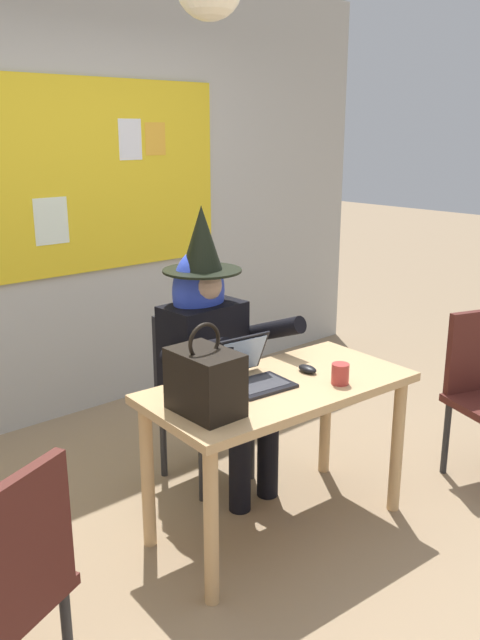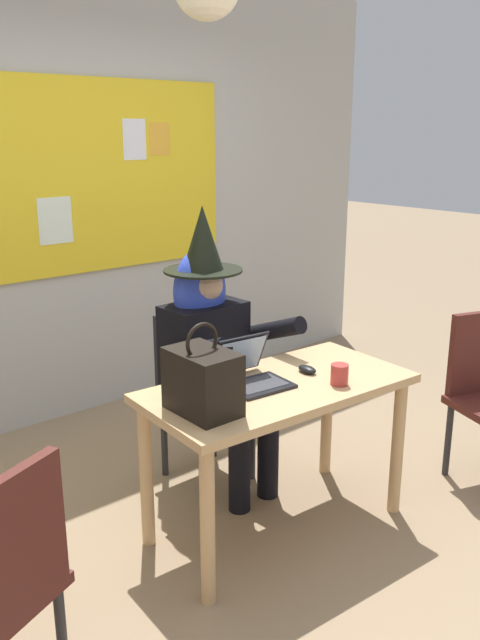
{
  "view_description": "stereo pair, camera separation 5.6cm",
  "coord_description": "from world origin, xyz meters",
  "px_view_note": "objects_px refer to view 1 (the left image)",
  "views": [
    {
      "loc": [
        -1.87,
        -1.99,
        1.84
      ],
      "look_at": [
        0.13,
        0.27,
        0.96
      ],
      "focal_mm": 37.04,
      "sensor_mm": 36.0,
      "label": 1
    },
    {
      "loc": [
        -1.82,
        -2.03,
        1.84
      ],
      "look_at": [
        0.13,
        0.27,
        0.96
      ],
      "focal_mm": 37.04,
      "sensor_mm": 36.0,
      "label": 2
    }
  ],
  "objects_px": {
    "laptop": "(252,373)",
    "coffee_mug": "(340,374)",
    "chair_at_desk": "(197,386)",
    "handbag": "(205,381)",
    "chair_spare_by_window": "(0,586)",
    "desk_main": "(279,406)",
    "computer_mouse": "(307,369)",
    "person_costumed": "(211,339)"
  },
  "relations": [
    {
      "from": "laptop",
      "to": "coffee_mug",
      "type": "bearing_deg",
      "value": -37.55
    },
    {
      "from": "chair_at_desk",
      "to": "laptop",
      "type": "distance_m",
      "value": 0.65
    },
    {
      "from": "handbag",
      "to": "chair_spare_by_window",
      "type": "bearing_deg",
      "value": -168.34
    },
    {
      "from": "desk_main",
      "to": "computer_mouse",
      "type": "relative_size",
      "value": 12.23
    },
    {
      "from": "handbag",
      "to": "chair_at_desk",
      "type": "bearing_deg",
      "value": 54.71
    },
    {
      "from": "handbag",
      "to": "person_costumed",
      "type": "bearing_deg",
      "value": 49.19
    },
    {
      "from": "chair_at_desk",
      "to": "coffee_mug",
      "type": "height_order",
      "value": "chair_at_desk"
    },
    {
      "from": "laptop",
      "to": "coffee_mug",
      "type": "relative_size",
      "value": 3.45
    },
    {
      "from": "coffee_mug",
      "to": "handbag",
      "type": "bearing_deg",
      "value": 166.13
    },
    {
      "from": "person_costumed",
      "to": "laptop",
      "type": "bearing_deg",
      "value": -18.8
    },
    {
      "from": "desk_main",
      "to": "person_costumed",
      "type": "relative_size",
      "value": 0.86
    },
    {
      "from": "person_costumed",
      "to": "desk_main",
      "type": "bearing_deg",
      "value": -7.27
    },
    {
      "from": "chair_at_desk",
      "to": "computer_mouse",
      "type": "bearing_deg",
      "value": 13.5
    },
    {
      "from": "person_costumed",
      "to": "coffee_mug",
      "type": "distance_m",
      "value": 0.75
    },
    {
      "from": "computer_mouse",
      "to": "handbag",
      "type": "relative_size",
      "value": 0.28
    },
    {
      "from": "desk_main",
      "to": "chair_spare_by_window",
      "type": "relative_size",
      "value": 1.4
    },
    {
      "from": "laptop",
      "to": "chair_spare_by_window",
      "type": "bearing_deg",
      "value": -161.19
    },
    {
      "from": "person_costumed",
      "to": "coffee_mug",
      "type": "height_order",
      "value": "person_costumed"
    },
    {
      "from": "coffee_mug",
      "to": "chair_spare_by_window",
      "type": "relative_size",
      "value": 0.1
    },
    {
      "from": "chair_at_desk",
      "to": "laptop",
      "type": "bearing_deg",
      "value": -12.73
    },
    {
      "from": "handbag",
      "to": "coffee_mug",
      "type": "relative_size",
      "value": 3.98
    },
    {
      "from": "chair_at_desk",
      "to": "desk_main",
      "type": "bearing_deg",
      "value": -3.64
    },
    {
      "from": "chair_at_desk",
      "to": "coffee_mug",
      "type": "relative_size",
      "value": 9.56
    },
    {
      "from": "chair_spare_by_window",
      "to": "coffee_mug",
      "type": "bearing_deg",
      "value": -112.36
    },
    {
      "from": "chair_at_desk",
      "to": "chair_spare_by_window",
      "type": "height_order",
      "value": "chair_at_desk"
    },
    {
      "from": "person_costumed",
      "to": "laptop",
      "type": "distance_m",
      "value": 0.48
    },
    {
      "from": "person_costumed",
      "to": "computer_mouse",
      "type": "xyz_separation_m",
      "value": [
        0.15,
        -0.53,
        -0.05
      ]
    },
    {
      "from": "computer_mouse",
      "to": "desk_main",
      "type": "bearing_deg",
      "value": -173.87
    },
    {
      "from": "desk_main",
      "to": "handbag",
      "type": "height_order",
      "value": "handbag"
    },
    {
      "from": "coffee_mug",
      "to": "chair_spare_by_window",
      "type": "xyz_separation_m",
      "value": [
        -1.6,
        -0.04,
        -0.27
      ]
    },
    {
      "from": "desk_main",
      "to": "handbag",
      "type": "xyz_separation_m",
      "value": [
        -0.45,
        -0.02,
        0.25
      ]
    },
    {
      "from": "person_costumed",
      "to": "chair_spare_by_window",
      "type": "distance_m",
      "value": 1.66
    },
    {
      "from": "desk_main",
      "to": "chair_spare_by_window",
      "type": "distance_m",
      "value": 1.42
    },
    {
      "from": "person_costumed",
      "to": "chair_spare_by_window",
      "type": "bearing_deg",
      "value": -64.56
    },
    {
      "from": "desk_main",
      "to": "coffee_mug",
      "type": "distance_m",
      "value": 0.32
    },
    {
      "from": "handbag",
      "to": "chair_spare_by_window",
      "type": "height_order",
      "value": "handbag"
    },
    {
      "from": "laptop",
      "to": "handbag",
      "type": "bearing_deg",
      "value": -157.07
    },
    {
      "from": "coffee_mug",
      "to": "desk_main",
      "type": "bearing_deg",
      "value": 137.67
    },
    {
      "from": "desk_main",
      "to": "person_costumed",
      "type": "xyz_separation_m",
      "value": [
        0.05,
        0.55,
        0.18
      ]
    },
    {
      "from": "chair_at_desk",
      "to": "coffee_mug",
      "type": "xyz_separation_m",
      "value": [
        0.16,
        -0.85,
        0.27
      ]
    },
    {
      "from": "person_costumed",
      "to": "computer_mouse",
      "type": "distance_m",
      "value": 0.56
    },
    {
      "from": "chair_at_desk",
      "to": "person_costumed",
      "type": "height_order",
      "value": "person_costumed"
    }
  ]
}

